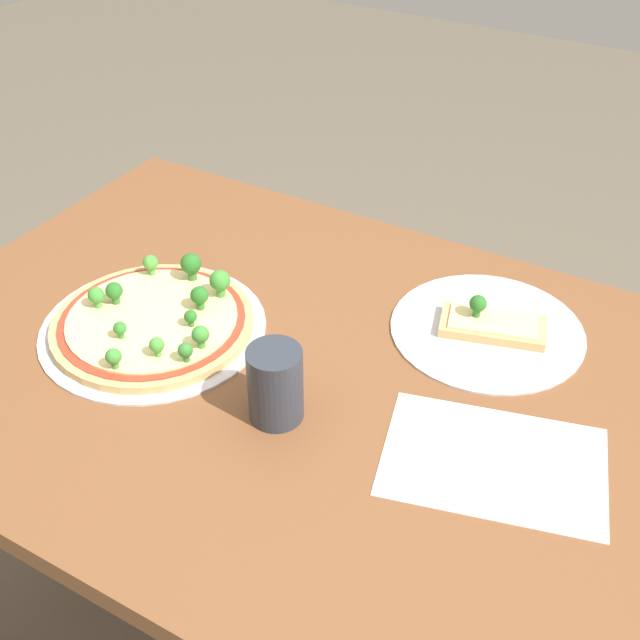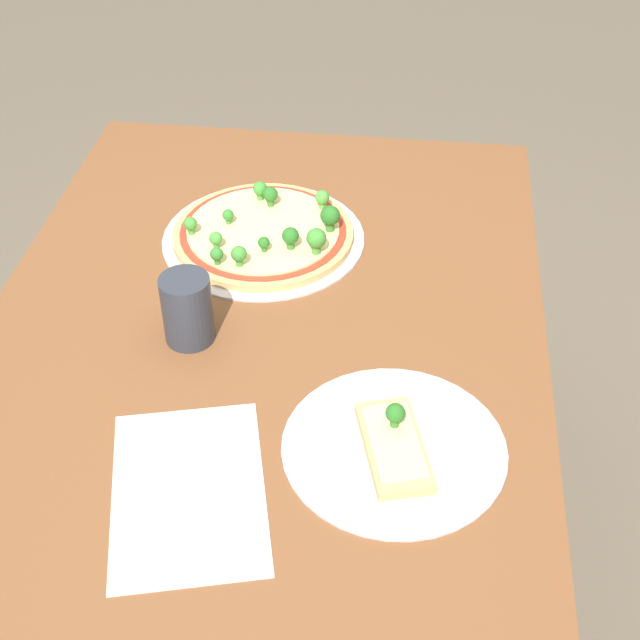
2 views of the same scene
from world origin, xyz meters
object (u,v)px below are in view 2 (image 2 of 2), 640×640
(dining_table, at_px, (258,390))
(drinking_cup, at_px, (187,309))
(pizza_tray_whole, at_px, (265,233))
(pizza_tray_slice, at_px, (394,446))

(dining_table, xyz_separation_m, drinking_cup, (0.02, 0.11, 0.14))
(pizza_tray_whole, height_order, drinking_cup, drinking_cup)
(pizza_tray_slice, bearing_deg, dining_table, 51.77)
(pizza_tray_slice, bearing_deg, drinking_cup, 59.67)
(dining_table, height_order, pizza_tray_slice, pizza_tray_slice)
(pizza_tray_whole, height_order, pizza_tray_slice, pizza_tray_whole)
(dining_table, bearing_deg, pizza_tray_whole, 6.89)
(pizza_tray_whole, relative_size, pizza_tray_slice, 1.17)
(pizza_tray_slice, xyz_separation_m, drinking_cup, (0.19, 0.33, 0.05))
(drinking_cup, bearing_deg, pizza_tray_whole, -14.48)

